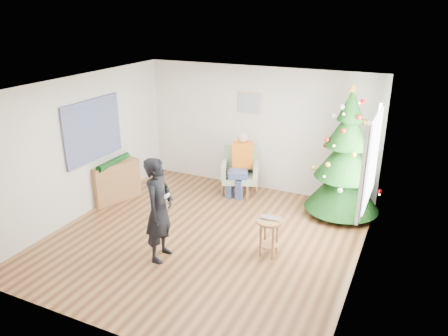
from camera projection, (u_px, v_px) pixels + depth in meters
The scene contains 19 objects.
floor at pixel (204, 238), 7.46m from camera, with size 5.00×5.00×0.00m, color brown.
ceiling at pixel (201, 86), 6.54m from camera, with size 5.00×5.00×0.00m, color white.
wall_back at pixel (258, 129), 9.12m from camera, with size 5.00×5.00×0.00m, color silver.
wall_front at pixel (99, 239), 4.88m from camera, with size 5.00×5.00×0.00m, color silver.
wall_left at pixel (82, 147), 7.99m from camera, with size 5.00×5.00×0.00m, color silver.
wall_right at pixel (363, 195), 6.01m from camera, with size 5.00×5.00×0.00m, color silver.
window_panel at pixel (372, 159), 6.80m from camera, with size 0.04×1.30×1.40m, color white.
curtains at pixel (370, 158), 6.81m from camera, with size 0.05×1.75×1.50m.
christmas_tree at pixel (346, 158), 7.94m from camera, with size 1.38×1.38×2.49m.
stool at pixel (269, 237), 6.88m from camera, with size 0.41×0.41×0.62m.
laptop at pixel (270, 219), 6.77m from camera, with size 0.34×0.22×0.03m, color silver.
armchair at pixel (240, 176), 9.16m from camera, with size 0.90×0.89×1.00m.
seated_person at pixel (240, 163), 9.00m from camera, with size 0.52×0.67×1.31m.
standing_man at pixel (159, 210), 6.63m from camera, with size 0.61×0.40×1.67m, color black.
game_controller at pixel (167, 196), 6.43m from camera, with size 0.04×0.13×0.04m, color white.
console at pixel (116, 182), 8.78m from camera, with size 0.30×1.00×0.80m, color brown.
garland at pixel (114, 162), 8.63m from camera, with size 0.14×0.14×0.90m, color black.
tapestry at pixel (93, 130), 8.14m from camera, with size 0.03×1.50×1.15m, color black.
framed_picture at pixel (249, 103), 8.97m from camera, with size 0.52×0.05×0.42m.
Camera 1 is at (3.09, -5.78, 3.78)m, focal length 35.00 mm.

